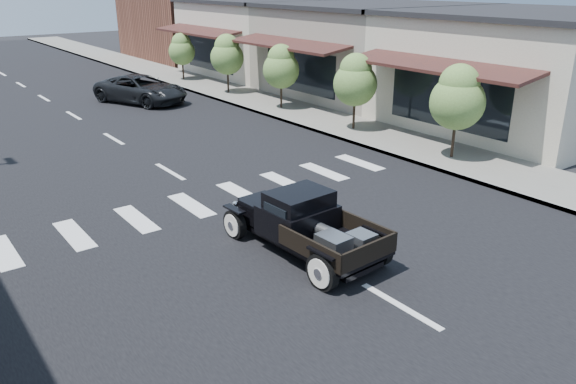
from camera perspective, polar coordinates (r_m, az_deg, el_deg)
ground at (r=13.06m, az=1.58°, el=-5.94°), size 120.00×120.00×0.00m
road at (r=25.86m, az=-19.63°, el=6.50°), size 14.00×80.00×0.02m
road_markings at (r=21.28m, az=-15.40°, el=4.03°), size 12.00×60.00×0.06m
sidewalk_right at (r=29.40m, az=-3.62°, el=9.40°), size 3.00×80.00×0.15m
storefront_near at (r=26.10m, az=22.91°, el=11.24°), size 10.00×9.00×4.50m
storefront_mid at (r=31.60m, az=8.57°, el=14.01°), size 10.00×9.00×4.50m
storefront_far at (r=38.44m, az=-1.28°, el=15.41°), size 10.00×9.00×4.50m
far_building_right at (r=47.06m, az=-8.23°, el=17.73°), size 11.00×10.00×7.00m
small_tree_a at (r=19.76m, az=16.70°, el=7.66°), size 1.83×1.83×3.05m
small_tree_b at (r=22.97m, az=6.80°, el=9.96°), size 1.75×1.75×2.92m
small_tree_c at (r=26.76m, az=-0.71°, el=11.56°), size 1.70×1.70×2.84m
small_tree_d at (r=30.76m, az=-6.18°, el=12.75°), size 1.76×1.76×2.94m
small_tree_e at (r=35.38m, az=-10.70°, el=13.32°), size 1.58×1.58×2.63m
hotrod_pickup at (r=12.66m, az=1.69°, el=-3.17°), size 2.21×4.35×1.47m
second_car at (r=29.55m, az=-14.70°, el=10.03°), size 3.98×5.42×1.37m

